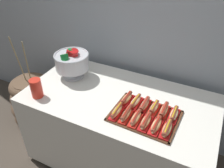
% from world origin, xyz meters
% --- Properties ---
extents(ground_plane, '(10.00, 10.00, 0.00)m').
position_xyz_m(ground_plane, '(0.00, 0.00, 0.00)').
color(ground_plane, '#4C4238').
extents(back_wall, '(6.00, 0.10, 2.60)m').
position_xyz_m(back_wall, '(0.00, 0.53, 1.30)').
color(back_wall, '#9EA8B2').
rests_on(back_wall, ground_plane).
extents(buffet_table, '(1.55, 0.82, 0.76)m').
position_xyz_m(buffet_table, '(0.00, 0.00, 0.40)').
color(buffet_table, white).
rests_on(buffet_table, ground_plane).
extents(floor_vase, '(0.51, 0.51, 1.03)m').
position_xyz_m(floor_vase, '(-1.11, 0.09, 0.26)').
color(floor_vase, brown).
rests_on(floor_vase, ground_plane).
extents(serving_tray, '(0.49, 0.38, 0.01)m').
position_xyz_m(serving_tray, '(0.26, -0.12, 0.76)').
color(serving_tray, '#56331E').
rests_on(serving_tray, buffet_table).
extents(hot_dog_0, '(0.06, 0.18, 0.06)m').
position_xyz_m(hot_dog_0, '(0.07, -0.20, 0.79)').
color(hot_dog_0, red).
rests_on(hot_dog_0, serving_tray).
extents(hot_dog_1, '(0.06, 0.17, 0.06)m').
position_xyz_m(hot_dog_1, '(0.15, -0.20, 0.79)').
color(hot_dog_1, red).
rests_on(hot_dog_1, serving_tray).
extents(hot_dog_2, '(0.06, 0.18, 0.06)m').
position_xyz_m(hot_dog_2, '(0.22, -0.20, 0.79)').
color(hot_dog_2, red).
rests_on(hot_dog_2, serving_tray).
extents(hot_dog_3, '(0.07, 0.18, 0.06)m').
position_xyz_m(hot_dog_3, '(0.30, -0.21, 0.79)').
color(hot_dog_3, '#B21414').
rests_on(hot_dog_3, serving_tray).
extents(hot_dog_4, '(0.07, 0.18, 0.06)m').
position_xyz_m(hot_dog_4, '(0.37, -0.21, 0.79)').
color(hot_dog_4, red).
rests_on(hot_dog_4, serving_tray).
extents(hot_dog_5, '(0.07, 0.17, 0.06)m').
position_xyz_m(hot_dog_5, '(0.45, -0.21, 0.79)').
color(hot_dog_5, '#B21414').
rests_on(hot_dog_5, serving_tray).
extents(hot_dog_6, '(0.07, 0.17, 0.06)m').
position_xyz_m(hot_dog_6, '(0.08, -0.03, 0.79)').
color(hot_dog_6, '#B21414').
rests_on(hot_dog_6, serving_tray).
extents(hot_dog_7, '(0.07, 0.18, 0.06)m').
position_xyz_m(hot_dog_7, '(0.15, -0.04, 0.79)').
color(hot_dog_7, red).
rests_on(hot_dog_7, serving_tray).
extents(hot_dog_8, '(0.06, 0.18, 0.06)m').
position_xyz_m(hot_dog_8, '(0.23, -0.04, 0.79)').
color(hot_dog_8, '#B21414').
rests_on(hot_dog_8, serving_tray).
extents(hot_dog_9, '(0.07, 0.16, 0.06)m').
position_xyz_m(hot_dog_9, '(0.30, -0.04, 0.79)').
color(hot_dog_9, red).
rests_on(hot_dog_9, serving_tray).
extents(hot_dog_10, '(0.06, 0.18, 0.06)m').
position_xyz_m(hot_dog_10, '(0.38, -0.04, 0.80)').
color(hot_dog_10, red).
rests_on(hot_dog_10, serving_tray).
extents(hot_dog_11, '(0.07, 0.17, 0.06)m').
position_xyz_m(hot_dog_11, '(0.45, -0.05, 0.79)').
color(hot_dog_11, '#B21414').
rests_on(hot_dog_11, serving_tray).
extents(punch_bowl, '(0.31, 0.31, 0.28)m').
position_xyz_m(punch_bowl, '(-0.51, 0.10, 0.91)').
color(punch_bowl, silver).
rests_on(punch_bowl, buffet_table).
extents(cup_stack, '(0.09, 0.09, 0.16)m').
position_xyz_m(cup_stack, '(-0.60, -0.28, 0.84)').
color(cup_stack, red).
rests_on(cup_stack, buffet_table).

